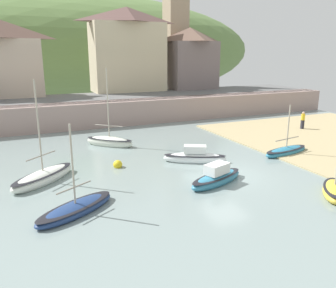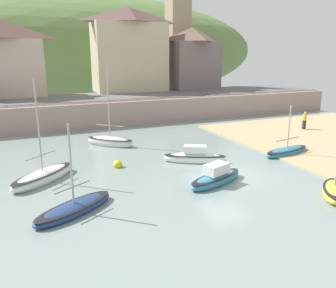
{
  "view_description": "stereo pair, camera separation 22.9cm",
  "coord_description": "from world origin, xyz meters",
  "px_view_note": "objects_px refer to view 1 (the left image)",
  "views": [
    {
      "loc": [
        -11.04,
        -16.26,
        7.06
      ],
      "look_at": [
        -2.26,
        3.53,
        1.3
      ],
      "focal_mm": 36.97,
      "sensor_mm": 36.0,
      "label": 1
    },
    {
      "loc": [
        -10.83,
        -16.35,
        7.06
      ],
      "look_at": [
        -2.26,
        3.53,
        1.3
      ],
      "focal_mm": 36.97,
      "sensor_mm": 36.0,
      "label": 2
    }
  ],
  "objects_px": {
    "waterfront_building_right": "(190,58)",
    "sailboat_white_hull": "(195,157)",
    "waterfront_building_centre": "(128,49)",
    "person_on_slipway": "(303,119)",
    "sailboat_blue_trim": "(76,209)",
    "sailboat_far_left": "(217,178)",
    "dinghy_open_wooden": "(43,177)",
    "sailboat_tall_mast": "(109,142)",
    "fishing_boat_green": "(286,151)",
    "church_with_spire": "(176,21)",
    "rowboat_small_beached": "(334,190)",
    "mooring_buoy": "(118,165)"
  },
  "relations": [
    {
      "from": "waterfront_building_centre",
      "to": "person_on_slipway",
      "type": "relative_size",
      "value": 6.06
    },
    {
      "from": "waterfront_building_right",
      "to": "sailboat_blue_trim",
      "type": "xyz_separation_m",
      "value": [
        -19.52,
        -26.64,
        -6.13
      ]
    },
    {
      "from": "sailboat_tall_mast",
      "to": "mooring_buoy",
      "type": "distance_m",
      "value": 5.45
    },
    {
      "from": "church_with_spire",
      "to": "sailboat_blue_trim",
      "type": "distance_m",
      "value": 37.88
    },
    {
      "from": "waterfront_building_centre",
      "to": "sailboat_tall_mast",
      "type": "bearing_deg",
      "value": -112.92
    },
    {
      "from": "person_on_slipway",
      "to": "sailboat_blue_trim",
      "type": "bearing_deg",
      "value": -157.86
    },
    {
      "from": "sailboat_far_left",
      "to": "mooring_buoy",
      "type": "height_order",
      "value": "sailboat_far_left"
    },
    {
      "from": "sailboat_white_hull",
      "to": "dinghy_open_wooden",
      "type": "distance_m",
      "value": 9.51
    },
    {
      "from": "church_with_spire",
      "to": "sailboat_tall_mast",
      "type": "bearing_deg",
      "value": -127.06
    },
    {
      "from": "church_with_spire",
      "to": "waterfront_building_centre",
      "type": "bearing_deg",
      "value": -154.18
    },
    {
      "from": "rowboat_small_beached",
      "to": "fishing_boat_green",
      "type": "xyz_separation_m",
      "value": [
        2.93,
        6.71,
        -0.03
      ]
    },
    {
      "from": "sailboat_white_hull",
      "to": "fishing_boat_green",
      "type": "distance_m",
      "value": 6.92
    },
    {
      "from": "waterfront_building_centre",
      "to": "sailboat_white_hull",
      "type": "distance_m",
      "value": 23.4
    },
    {
      "from": "fishing_boat_green",
      "to": "church_with_spire",
      "type": "bearing_deg",
      "value": 71.45
    },
    {
      "from": "sailboat_white_hull",
      "to": "waterfront_building_centre",
      "type": "bearing_deg",
      "value": 111.73
    },
    {
      "from": "waterfront_building_right",
      "to": "waterfront_building_centre",
      "type": "bearing_deg",
      "value": 180.0
    },
    {
      "from": "church_with_spire",
      "to": "mooring_buoy",
      "type": "relative_size",
      "value": 29.81
    },
    {
      "from": "sailboat_far_left",
      "to": "sailboat_white_hull",
      "type": "bearing_deg",
      "value": 59.21
    },
    {
      "from": "person_on_slipway",
      "to": "dinghy_open_wooden",
      "type": "bearing_deg",
      "value": -169.32
    },
    {
      "from": "waterfront_building_right",
      "to": "sailboat_tall_mast",
      "type": "xyz_separation_m",
      "value": [
        -15.12,
        -15.78,
        -6.03
      ]
    },
    {
      "from": "sailboat_blue_trim",
      "to": "sailboat_white_hull",
      "type": "xyz_separation_m",
      "value": [
        8.51,
        4.48,
        0.11
      ]
    },
    {
      "from": "dinghy_open_wooden",
      "to": "person_on_slipway",
      "type": "xyz_separation_m",
      "value": [
        23.41,
        4.42,
        0.69
      ]
    },
    {
      "from": "sailboat_tall_mast",
      "to": "person_on_slipway",
      "type": "relative_size",
      "value": 3.79
    },
    {
      "from": "sailboat_far_left",
      "to": "dinghy_open_wooden",
      "type": "distance_m",
      "value": 9.7
    },
    {
      "from": "rowboat_small_beached",
      "to": "person_on_slipway",
      "type": "relative_size",
      "value": 2.94
    },
    {
      "from": "church_with_spire",
      "to": "sailboat_tall_mast",
      "type": "xyz_separation_m",
      "value": [
        -14.94,
        -19.78,
        -10.93
      ]
    },
    {
      "from": "mooring_buoy",
      "to": "church_with_spire",
      "type": "bearing_deg",
      "value": 57.86
    },
    {
      "from": "sailboat_white_hull",
      "to": "dinghy_open_wooden",
      "type": "relative_size",
      "value": 0.71
    },
    {
      "from": "sailboat_tall_mast",
      "to": "fishing_boat_green",
      "type": "distance_m",
      "value": 13.23
    },
    {
      "from": "waterfront_building_centre",
      "to": "dinghy_open_wooden",
      "type": "height_order",
      "value": "waterfront_building_centre"
    },
    {
      "from": "mooring_buoy",
      "to": "fishing_boat_green",
      "type": "bearing_deg",
      "value": -9.77
    },
    {
      "from": "waterfront_building_right",
      "to": "dinghy_open_wooden",
      "type": "bearing_deg",
      "value": -133.08
    },
    {
      "from": "dinghy_open_wooden",
      "to": "fishing_boat_green",
      "type": "xyz_separation_m",
      "value": [
        16.35,
        -1.25,
        -0.07
      ]
    },
    {
      "from": "waterfront_building_right",
      "to": "person_on_slipway",
      "type": "bearing_deg",
      "value": -80.6
    },
    {
      "from": "sailboat_tall_mast",
      "to": "dinghy_open_wooden",
      "type": "distance_m",
      "value": 8.19
    },
    {
      "from": "sailboat_white_hull",
      "to": "sailboat_blue_trim",
      "type": "bearing_deg",
      "value": -123.94
    },
    {
      "from": "sailboat_tall_mast",
      "to": "dinghy_open_wooden",
      "type": "height_order",
      "value": "sailboat_tall_mast"
    },
    {
      "from": "mooring_buoy",
      "to": "waterfront_building_centre",
      "type": "bearing_deg",
      "value": 70.39
    },
    {
      "from": "waterfront_building_centre",
      "to": "person_on_slipway",
      "type": "xyz_separation_m",
      "value": [
        11.35,
        -17.52,
        -6.4
      ]
    },
    {
      "from": "waterfront_building_centre",
      "to": "sailboat_far_left",
      "type": "bearing_deg",
      "value": -97.19
    },
    {
      "from": "waterfront_building_right",
      "to": "sailboat_white_hull",
      "type": "distance_m",
      "value": 25.47
    },
    {
      "from": "fishing_boat_green",
      "to": "person_on_slipway",
      "type": "relative_size",
      "value": 2.62
    },
    {
      "from": "sailboat_white_hull",
      "to": "fishing_boat_green",
      "type": "bearing_deg",
      "value": 19.74
    },
    {
      "from": "sailboat_tall_mast",
      "to": "dinghy_open_wooden",
      "type": "relative_size",
      "value": 1.04
    },
    {
      "from": "sailboat_white_hull",
      "to": "dinghy_open_wooden",
      "type": "bearing_deg",
      "value": -153.05
    },
    {
      "from": "waterfront_building_centre",
      "to": "dinghy_open_wooden",
      "type": "xyz_separation_m",
      "value": [
        -12.06,
        -21.94,
        -7.1
      ]
    },
    {
      "from": "sailboat_blue_trim",
      "to": "sailboat_far_left",
      "type": "xyz_separation_m",
      "value": [
        7.78,
        0.57,
        0.11
      ]
    },
    {
      "from": "mooring_buoy",
      "to": "sailboat_blue_trim",
      "type": "bearing_deg",
      "value": -122.73
    },
    {
      "from": "waterfront_building_centre",
      "to": "sailboat_tall_mast",
      "type": "xyz_separation_m",
      "value": [
        -6.67,
        -15.78,
        -7.07
      ]
    },
    {
      "from": "church_with_spire",
      "to": "person_on_slipway",
      "type": "bearing_deg",
      "value": -81.83
    }
  ]
}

